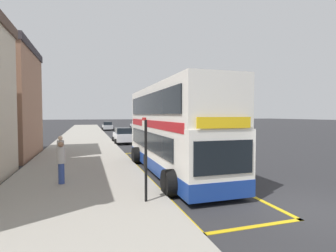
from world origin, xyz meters
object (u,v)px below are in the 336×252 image
at_px(double_decker_bus, 172,132).
at_px(parked_car_white_kerbside, 136,125).
at_px(parked_car_white_across, 123,136).
at_px(pedestrian_further_back, 61,161).
at_px(bus_stop_sign, 145,152).
at_px(pedestrian_waiting_near_sign, 61,151).
at_px(parked_car_silver_ahead, 107,126).

height_order(double_decker_bus, parked_car_white_kerbside, double_decker_bus).
relative_size(parked_car_white_across, parked_car_white_kerbside, 1.00).
relative_size(double_decker_bus, parked_car_white_kerbside, 2.51).
xyz_separation_m(parked_car_white_kerbside, pedestrian_further_back, (-10.75, -42.18, 0.29)).
xyz_separation_m(double_decker_bus, pedestrian_further_back, (-5.20, -1.25, -0.98)).
relative_size(double_decker_bus, bus_stop_sign, 3.86).
height_order(bus_stop_sign, parked_car_white_kerbside, bus_stop_sign).
bearing_deg(pedestrian_waiting_near_sign, bus_stop_sign, -62.02).
distance_m(double_decker_bus, parked_car_silver_ahead, 37.81).
distance_m(bus_stop_sign, pedestrian_further_back, 4.25).
xyz_separation_m(bus_stop_sign, parked_car_silver_ahead, (1.86, 42.11, -0.95)).
bearing_deg(parked_car_white_across, pedestrian_further_back, -107.91).
xyz_separation_m(parked_car_white_across, pedestrian_further_back, (-4.61, -15.60, 0.29)).
xyz_separation_m(pedestrian_waiting_near_sign, pedestrian_further_back, (0.28, -2.79, -0.01)).
height_order(parked_car_white_across, pedestrian_further_back, pedestrian_further_back).
relative_size(bus_stop_sign, pedestrian_waiting_near_sign, 1.56).
xyz_separation_m(parked_car_silver_ahead, pedestrian_waiting_near_sign, (-4.98, -36.25, 0.30)).
bearing_deg(parked_car_silver_ahead, pedestrian_further_back, 85.05).
bearing_deg(parked_car_white_across, parked_car_silver_ahead, 88.32).
relative_size(bus_stop_sign, parked_car_white_across, 0.65).
bearing_deg(parked_car_white_kerbside, bus_stop_sign, -99.83).
distance_m(double_decker_bus, parked_car_white_kerbside, 41.33).
relative_size(parked_car_white_kerbside, pedestrian_further_back, 2.42).
height_order(parked_car_white_kerbside, pedestrian_further_back, pedestrian_further_back).
relative_size(parked_car_silver_ahead, parked_car_white_across, 1.00).
distance_m(parked_car_silver_ahead, parked_car_white_across, 23.43).
distance_m(parked_car_silver_ahead, parked_car_white_kerbside, 6.82).
bearing_deg(parked_car_white_kerbside, pedestrian_further_back, -104.22).
bearing_deg(pedestrian_further_back, parked_car_white_across, 73.54).
height_order(double_decker_bus, pedestrian_waiting_near_sign, double_decker_bus).
bearing_deg(double_decker_bus, bus_stop_sign, -118.59).
bearing_deg(parked_car_silver_ahead, parked_car_white_across, 91.69).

